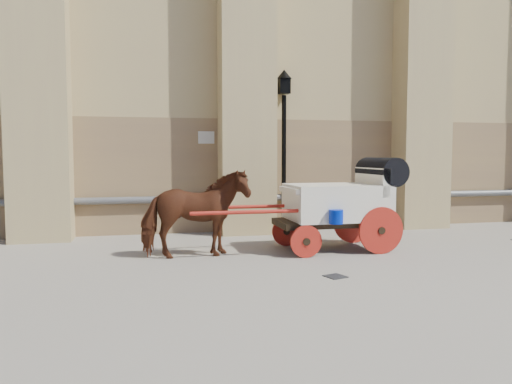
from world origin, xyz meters
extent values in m
plane|color=slate|center=(0.00, 0.00, 0.00)|extent=(90.00, 90.00, 0.00)
cube|color=olive|center=(2.00, 4.15, 1.50)|extent=(44.00, 0.35, 3.00)
cylinder|color=#59595B|center=(2.00, 3.88, 0.90)|extent=(42.00, 0.18, 0.18)
cube|color=beige|center=(-2.00, 3.97, 2.50)|extent=(0.42, 0.04, 0.32)
imported|color=#582C16|center=(-2.64, 0.80, 0.88)|extent=(2.15, 1.11, 1.76)
cube|color=black|center=(0.32, 0.97, 0.60)|extent=(2.41, 1.11, 0.13)
cube|color=#F2E7CE|center=(0.43, 0.98, 1.03)|extent=(2.08, 1.38, 0.76)
cube|color=#F2E7CE|center=(1.25, 0.98, 1.47)|extent=(0.18, 1.36, 0.60)
cube|color=#F2E7CE|center=(-0.49, 0.97, 1.31)|extent=(0.39, 1.20, 0.11)
cylinder|color=black|center=(1.47, 0.99, 1.69)|extent=(0.62, 1.37, 0.61)
cylinder|color=#AE2116|center=(1.15, 0.31, 0.49)|extent=(0.98, 0.07, 0.98)
cylinder|color=#AE2116|center=(1.14, 1.66, 0.49)|extent=(0.98, 0.07, 0.98)
cylinder|color=#AE2116|center=(-0.49, 0.29, 0.33)|extent=(0.65, 0.07, 0.65)
cylinder|color=#AE2116|center=(-0.50, 1.64, 0.33)|extent=(0.65, 0.07, 0.65)
cylinder|color=#AE2116|center=(-1.47, 0.47, 0.93)|extent=(2.61, 0.10, 0.08)
cylinder|color=#AE2116|center=(-1.48, 1.45, 0.93)|extent=(2.61, 0.10, 0.08)
cylinder|color=#0020B6|center=(0.11, 0.21, 0.82)|extent=(0.28, 0.28, 0.28)
cylinder|color=black|center=(0.06, 3.80, 1.81)|extent=(0.12, 0.12, 3.62)
cone|color=black|center=(0.06, 3.80, 0.18)|extent=(0.36, 0.36, 0.36)
cube|color=black|center=(0.06, 3.80, 3.87)|extent=(0.28, 0.28, 0.42)
cone|color=black|center=(0.06, 3.80, 4.18)|extent=(0.40, 0.40, 0.24)
cube|color=black|center=(-0.50, -1.31, 0.01)|extent=(0.40, 0.40, 0.01)
camera|label=1|loc=(-3.66, -9.07, 2.06)|focal=35.00mm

